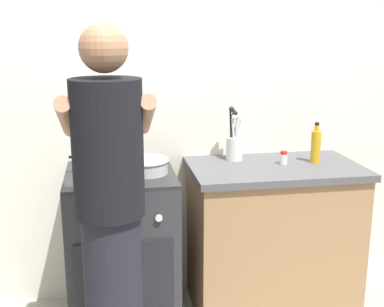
{
  "coord_description": "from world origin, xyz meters",
  "views": [
    {
      "loc": [
        -0.41,
        -2.53,
        1.67
      ],
      "look_at": [
        0.05,
        0.12,
        1.0
      ],
      "focal_mm": 46.67,
      "sensor_mm": 36.0,
      "label": 1
    }
  ],
  "objects_px": {
    "stove_range": "(123,248)",
    "mixing_bowl": "(146,165)",
    "pot": "(94,164)",
    "spice_bottle": "(284,158)",
    "utensil_crock": "(234,143)",
    "person": "(111,222)",
    "oil_bottle": "(316,146)"
  },
  "relations": [
    {
      "from": "oil_bottle",
      "to": "person",
      "type": "distance_m",
      "value": 1.39
    },
    {
      "from": "stove_range",
      "to": "person",
      "type": "relative_size",
      "value": 0.53
    },
    {
      "from": "oil_bottle",
      "to": "stove_range",
      "type": "bearing_deg",
      "value": -178.56
    },
    {
      "from": "pot",
      "to": "person",
      "type": "relative_size",
      "value": 0.16
    },
    {
      "from": "stove_range",
      "to": "person",
      "type": "bearing_deg",
      "value": -95.57
    },
    {
      "from": "stove_range",
      "to": "spice_bottle",
      "type": "xyz_separation_m",
      "value": [
        0.96,
        0.02,
        0.49
      ]
    },
    {
      "from": "pot",
      "to": "mixing_bowl",
      "type": "distance_m",
      "value": 0.28
    },
    {
      "from": "mixing_bowl",
      "to": "pot",
      "type": "bearing_deg",
      "value": 169.8
    },
    {
      "from": "mixing_bowl",
      "to": "spice_bottle",
      "type": "relative_size",
      "value": 3.35
    },
    {
      "from": "stove_range",
      "to": "oil_bottle",
      "type": "relative_size",
      "value": 3.73
    },
    {
      "from": "stove_range",
      "to": "mixing_bowl",
      "type": "relative_size",
      "value": 3.43
    },
    {
      "from": "pot",
      "to": "utensil_crock",
      "type": "xyz_separation_m",
      "value": [
        0.83,
        0.15,
        0.05
      ]
    },
    {
      "from": "stove_range",
      "to": "spice_bottle",
      "type": "relative_size",
      "value": 11.52
    },
    {
      "from": "mixing_bowl",
      "to": "oil_bottle",
      "type": "relative_size",
      "value": 1.09
    },
    {
      "from": "stove_range",
      "to": "spice_bottle",
      "type": "height_order",
      "value": "spice_bottle"
    },
    {
      "from": "utensil_crock",
      "to": "oil_bottle",
      "type": "height_order",
      "value": "utensil_crock"
    },
    {
      "from": "pot",
      "to": "oil_bottle",
      "type": "height_order",
      "value": "oil_bottle"
    },
    {
      "from": "mixing_bowl",
      "to": "spice_bottle",
      "type": "bearing_deg",
      "value": 3.32
    },
    {
      "from": "utensil_crock",
      "to": "oil_bottle",
      "type": "xyz_separation_m",
      "value": [
        0.46,
        -0.14,
        -0.0
      ]
    },
    {
      "from": "pot",
      "to": "utensil_crock",
      "type": "relative_size",
      "value": 0.81
    },
    {
      "from": "mixing_bowl",
      "to": "person",
      "type": "bearing_deg",
      "value": -108.55
    },
    {
      "from": "spice_bottle",
      "to": "oil_bottle",
      "type": "xyz_separation_m",
      "value": [
        0.2,
        0.01,
        0.06
      ]
    },
    {
      "from": "pot",
      "to": "utensil_crock",
      "type": "distance_m",
      "value": 0.85
    },
    {
      "from": "person",
      "to": "stove_range",
      "type": "bearing_deg",
      "value": 84.43
    },
    {
      "from": "pot",
      "to": "oil_bottle",
      "type": "distance_m",
      "value": 1.3
    },
    {
      "from": "pot",
      "to": "spice_bottle",
      "type": "bearing_deg",
      "value": -0.16
    },
    {
      "from": "utensil_crock",
      "to": "pot",
      "type": "bearing_deg",
      "value": -170.09
    },
    {
      "from": "utensil_crock",
      "to": "person",
      "type": "height_order",
      "value": "person"
    },
    {
      "from": "stove_range",
      "to": "oil_bottle",
      "type": "distance_m",
      "value": 1.28
    },
    {
      "from": "pot",
      "to": "mixing_bowl",
      "type": "relative_size",
      "value": 1.02
    },
    {
      "from": "stove_range",
      "to": "pot",
      "type": "xyz_separation_m",
      "value": [
        -0.14,
        0.02,
        0.5
      ]
    },
    {
      "from": "person",
      "to": "pot",
      "type": "bearing_deg",
      "value": 96.94
    }
  ]
}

